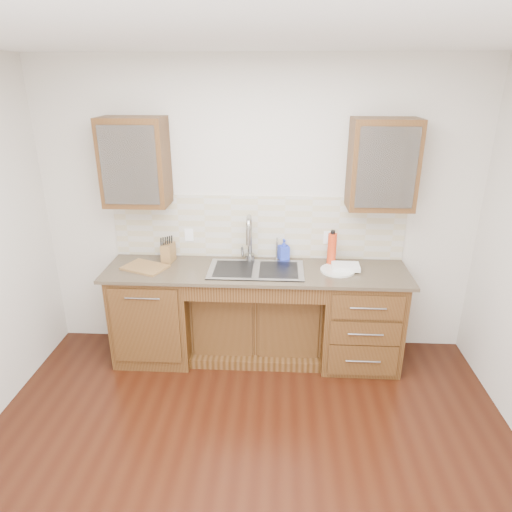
# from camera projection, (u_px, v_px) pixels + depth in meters

# --- Properties ---
(ground) EXTENTS (4.00, 3.50, 0.10)m
(ground) POSITION_uv_depth(u_px,v_px,m) (245.00, 483.00, 3.08)
(ground) COLOR black
(ceiling) EXTENTS (4.00, 3.50, 0.10)m
(ceiling) POSITION_uv_depth(u_px,v_px,m) (239.00, 20.00, 2.05)
(ceiling) COLOR white
(ceiling) RESTS_ON wall_back
(wall_back) EXTENTS (4.00, 0.10, 2.70)m
(wall_back) POSITION_uv_depth(u_px,v_px,m) (258.00, 210.00, 4.24)
(wall_back) COLOR beige
(wall_back) RESTS_ON ground
(base_cabinet_left) EXTENTS (0.70, 0.62, 0.88)m
(base_cabinet_left) POSITION_uv_depth(u_px,v_px,m) (156.00, 313.00, 4.29)
(base_cabinet_left) COLOR #593014
(base_cabinet_left) RESTS_ON ground
(base_cabinet_center) EXTENTS (1.20, 0.44, 0.70)m
(base_cabinet_center) POSITION_uv_depth(u_px,v_px,m) (257.00, 319.00, 4.36)
(base_cabinet_center) COLOR #593014
(base_cabinet_center) RESTS_ON ground
(base_cabinet_right) EXTENTS (0.70, 0.62, 0.88)m
(base_cabinet_right) POSITION_uv_depth(u_px,v_px,m) (359.00, 318.00, 4.19)
(base_cabinet_right) COLOR #593014
(base_cabinet_right) RESTS_ON ground
(countertop) EXTENTS (2.70, 0.65, 0.03)m
(countertop) POSITION_uv_depth(u_px,v_px,m) (256.00, 271.00, 4.06)
(countertop) COLOR #84705B
(countertop) RESTS_ON base_cabinet_left
(backsplash) EXTENTS (2.70, 0.02, 0.59)m
(backsplash) POSITION_uv_depth(u_px,v_px,m) (258.00, 227.00, 4.24)
(backsplash) COLOR beige
(backsplash) RESTS_ON wall_back
(sink) EXTENTS (0.84, 0.46, 0.19)m
(sink) POSITION_uv_depth(u_px,v_px,m) (256.00, 279.00, 4.07)
(sink) COLOR #9E9EA5
(sink) RESTS_ON countertop
(faucet) EXTENTS (0.04, 0.04, 0.40)m
(faucet) POSITION_uv_depth(u_px,v_px,m) (250.00, 240.00, 4.18)
(faucet) COLOR #999993
(faucet) RESTS_ON countertop
(filter_tap) EXTENTS (0.02, 0.02, 0.24)m
(filter_tap) POSITION_uv_depth(u_px,v_px,m) (277.00, 248.00, 4.21)
(filter_tap) COLOR #999993
(filter_tap) RESTS_ON countertop
(upper_cabinet_left) EXTENTS (0.55, 0.34, 0.75)m
(upper_cabinet_left) POSITION_uv_depth(u_px,v_px,m) (135.00, 162.00, 3.91)
(upper_cabinet_left) COLOR #593014
(upper_cabinet_left) RESTS_ON wall_back
(upper_cabinet_right) EXTENTS (0.55, 0.34, 0.75)m
(upper_cabinet_right) POSITION_uv_depth(u_px,v_px,m) (382.00, 164.00, 3.81)
(upper_cabinet_right) COLOR #593014
(upper_cabinet_right) RESTS_ON wall_back
(outlet_left) EXTENTS (0.08, 0.01, 0.12)m
(outlet_left) POSITION_uv_depth(u_px,v_px,m) (189.00, 235.00, 4.29)
(outlet_left) COLOR white
(outlet_left) RESTS_ON backsplash
(outlet_right) EXTENTS (0.08, 0.01, 0.12)m
(outlet_right) POSITION_uv_depth(u_px,v_px,m) (328.00, 237.00, 4.22)
(outlet_right) COLOR white
(outlet_right) RESTS_ON backsplash
(soap_bottle) EXTENTS (0.11, 0.12, 0.20)m
(soap_bottle) POSITION_uv_depth(u_px,v_px,m) (284.00, 249.00, 4.24)
(soap_bottle) COLOR blue
(soap_bottle) RESTS_ON countertop
(water_bottle) EXTENTS (0.11, 0.11, 0.30)m
(water_bottle) POSITION_uv_depth(u_px,v_px,m) (332.00, 249.00, 4.11)
(water_bottle) COLOR red
(water_bottle) RESTS_ON countertop
(plate) EXTENTS (0.36, 0.36, 0.02)m
(plate) POSITION_uv_depth(u_px,v_px,m) (338.00, 270.00, 4.02)
(plate) COLOR silver
(plate) RESTS_ON countertop
(dish_towel) EXTENTS (0.25, 0.18, 0.04)m
(dish_towel) POSITION_uv_depth(u_px,v_px,m) (346.00, 267.00, 4.03)
(dish_towel) COLOR beige
(dish_towel) RESTS_ON plate
(knife_block) EXTENTS (0.11, 0.16, 0.17)m
(knife_block) POSITION_uv_depth(u_px,v_px,m) (168.00, 252.00, 4.21)
(knife_block) COLOR #A65024
(knife_block) RESTS_ON countertop
(cutting_board) EXTENTS (0.45, 0.39, 0.02)m
(cutting_board) POSITION_uv_depth(u_px,v_px,m) (145.00, 267.00, 4.08)
(cutting_board) COLOR brown
(cutting_board) RESTS_ON countertop
(cup_left_a) EXTENTS (0.15, 0.15, 0.09)m
(cup_left_a) POSITION_uv_depth(u_px,v_px,m) (128.00, 168.00, 3.94)
(cup_left_a) COLOR white
(cup_left_a) RESTS_ON upper_cabinet_left
(cup_left_b) EXTENTS (0.12, 0.12, 0.09)m
(cup_left_b) POSITION_uv_depth(u_px,v_px,m) (143.00, 169.00, 3.93)
(cup_left_b) COLOR white
(cup_left_b) RESTS_ON upper_cabinet_left
(cup_right_a) EXTENTS (0.15, 0.15, 0.11)m
(cup_right_a) POSITION_uv_depth(u_px,v_px,m) (376.00, 170.00, 3.83)
(cup_right_a) COLOR white
(cup_right_a) RESTS_ON upper_cabinet_right
(cup_right_b) EXTENTS (0.12, 0.12, 0.10)m
(cup_right_b) POSITION_uv_depth(u_px,v_px,m) (390.00, 171.00, 3.82)
(cup_right_b) COLOR silver
(cup_right_b) RESTS_ON upper_cabinet_right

